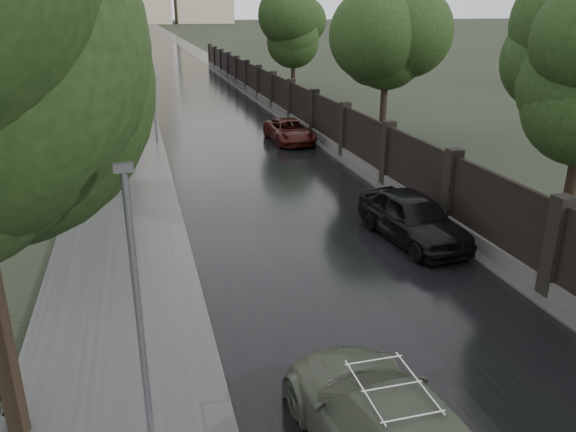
# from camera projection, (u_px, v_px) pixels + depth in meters

# --- Properties ---
(road) EXTENTS (8.00, 420.00, 0.02)m
(road) POSITION_uv_depth(u_px,v_px,m) (147.00, 32.00, 180.92)
(road) COLOR black
(road) RESTS_ON ground
(sidewalk_left) EXTENTS (4.00, 420.00, 0.16)m
(sidewalk_left) POSITION_uv_depth(u_px,v_px,m) (128.00, 32.00, 179.44)
(sidewalk_left) COLOR #2D2D2D
(sidewalk_left) RESTS_ON ground
(verge_right) EXTENTS (3.00, 420.00, 0.08)m
(verge_right) POSITION_uv_depth(u_px,v_px,m) (164.00, 32.00, 182.25)
(verge_right) COLOR #2D2D2D
(verge_right) RESTS_ON ground
(fence_right) EXTENTS (0.45, 75.72, 2.70)m
(fence_right) POSITION_uv_depth(u_px,v_px,m) (283.00, 101.00, 38.55)
(fence_right) COLOR #383533
(fence_right) RESTS_ON ground
(tree_left_far) EXTENTS (4.25, 4.25, 7.39)m
(tree_left_far) POSITION_uv_depth(u_px,v_px,m) (80.00, 40.00, 32.20)
(tree_left_far) COLOR black
(tree_left_far) RESTS_ON ground
(tree_right_b) EXTENTS (4.08, 4.08, 7.01)m
(tree_right_b) POSITION_uv_depth(u_px,v_px,m) (387.00, 50.00, 28.82)
(tree_right_b) COLOR black
(tree_right_b) RESTS_ON ground
(tree_right_c) EXTENTS (4.08, 4.08, 7.01)m
(tree_right_c) POSITION_uv_depth(u_px,v_px,m) (293.00, 35.00, 45.12)
(tree_right_c) COLOR black
(tree_right_c) RESTS_ON ground
(lamp_post) EXTENTS (0.25, 0.12, 5.11)m
(lamp_post) POSITION_uv_depth(u_px,v_px,m) (141.00, 331.00, 7.90)
(lamp_post) COLOR #59595E
(lamp_post) RESTS_ON ground
(traffic_light) EXTENTS (0.16, 0.32, 4.00)m
(traffic_light) POSITION_uv_depth(u_px,v_px,m) (154.00, 101.00, 29.55)
(traffic_light) COLOR #59595E
(traffic_light) RESTS_ON ground
(volga_sedan) EXTENTS (2.64, 5.34, 1.49)m
(volga_sedan) POSITION_uv_depth(u_px,v_px,m) (389.00, 429.00, 8.80)
(volga_sedan) COLOR #454C3C
(volga_sedan) RESTS_ON ground
(car_right_near) EXTENTS (2.35, 4.77, 1.56)m
(car_right_near) POSITION_uv_depth(u_px,v_px,m) (413.00, 217.00, 17.62)
(car_right_near) COLOR black
(car_right_near) RESTS_ON ground
(car_right_far) EXTENTS (2.18, 4.54, 1.25)m
(car_right_far) POSITION_uv_depth(u_px,v_px,m) (290.00, 131.00, 30.84)
(car_right_far) COLOR black
(car_right_far) RESTS_ON ground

